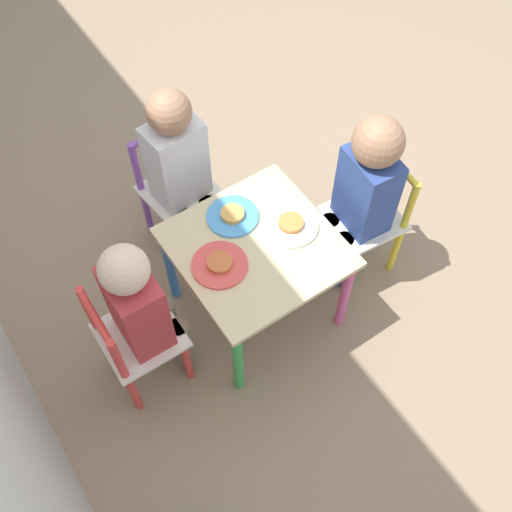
{
  "coord_description": "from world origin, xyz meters",
  "views": [
    {
      "loc": [
        -0.95,
        0.64,
        2.11
      ],
      "look_at": [
        0.0,
        0.0,
        0.37
      ],
      "focal_mm": 42.0,
      "sensor_mm": 36.0,
      "label": 1
    }
  ],
  "objects": [
    {
      "name": "ground_plane",
      "position": [
        0.0,
        0.0,
        0.0
      ],
      "size": [
        6.0,
        6.0,
        0.0
      ],
      "primitive_type": "plane",
      "color": "#8C755B"
    },
    {
      "name": "kids_table",
      "position": [
        0.0,
        0.0,
        0.37
      ],
      "size": [
        0.53,
        0.53,
        0.43
      ],
      "color": "beige",
      "rests_on": "ground_plane"
    },
    {
      "name": "chair_purple",
      "position": [
        0.49,
        0.05,
        0.27
      ],
      "size": [
        0.29,
        0.29,
        0.53
      ],
      "rotation": [
        0.0,
        0.0,
        -1.47
      ],
      "color": "silver",
      "rests_on": "ground_plane"
    },
    {
      "name": "chair_red",
      "position": [
        0.0,
        0.49,
        0.27
      ],
      "size": [
        0.26,
        0.26,
        0.53
      ],
      "rotation": [
        0.0,
        0.0,
        -0.01
      ],
      "color": "silver",
      "rests_on": "ground_plane"
    },
    {
      "name": "chair_yellow",
      "position": [
        -0.04,
        -0.49,
        0.27
      ],
      "size": [
        0.28,
        0.28,
        0.53
      ],
      "rotation": [
        0.0,
        0.0,
        -3.23
      ],
      "color": "silver",
      "rests_on": "ground_plane"
    },
    {
      "name": "child_right",
      "position": [
        0.43,
        0.04,
        0.47
      ],
      "size": [
        0.22,
        0.21,
        0.8
      ],
      "rotation": [
        0.0,
        0.0,
        -1.47
      ],
      "color": "#7A6B5B",
      "rests_on": "ground_plane"
    },
    {
      "name": "child_back",
      "position": [
        0.0,
        0.43,
        0.45
      ],
      "size": [
        0.2,
        0.21,
        0.76
      ],
      "rotation": [
        0.0,
        0.0,
        -0.01
      ],
      "color": "#7A6B5B",
      "rests_on": "ground_plane"
    },
    {
      "name": "child_front",
      "position": [
        -0.04,
        -0.43,
        0.48
      ],
      "size": [
        0.21,
        0.23,
        0.79
      ],
      "rotation": [
        0.0,
        0.0,
        -3.23
      ],
      "color": "#4C608E",
      "rests_on": "ground_plane"
    },
    {
      "name": "plate_right",
      "position": [
        0.15,
        0.0,
        0.44
      ],
      "size": [
        0.18,
        0.18,
        0.03
      ],
      "color": "#4C9EE0",
      "rests_on": "kids_table"
    },
    {
      "name": "plate_back",
      "position": [
        0.0,
        0.15,
        0.44
      ],
      "size": [
        0.19,
        0.19,
        0.03
      ],
      "color": "#E54C47",
      "rests_on": "kids_table"
    },
    {
      "name": "plate_front",
      "position": [
        -0.0,
        -0.15,
        0.44
      ],
      "size": [
        0.19,
        0.19,
        0.03
      ],
      "color": "white",
      "rests_on": "kids_table"
    }
  ]
}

